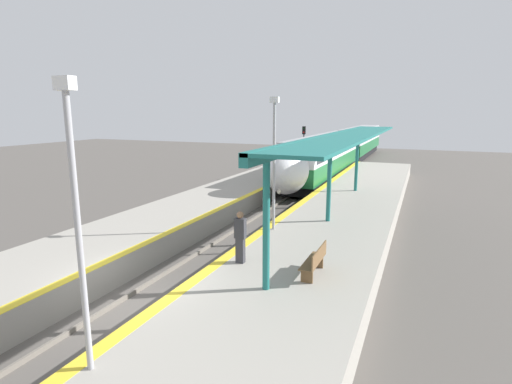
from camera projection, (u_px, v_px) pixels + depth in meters
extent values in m
plane|color=#56514C|center=(136.00, 309.00, 12.30)|extent=(120.00, 120.00, 0.00)
cube|color=slate|center=(117.00, 303.00, 12.56)|extent=(0.08, 90.00, 0.15)
cube|color=slate|center=(155.00, 311.00, 12.01)|extent=(0.08, 90.00, 0.15)
cube|color=black|center=(326.00, 174.00, 35.17)|extent=(2.39, 17.44, 0.78)
cube|color=#196633|center=(326.00, 164.00, 35.00)|extent=(2.71, 18.96, 0.94)
cube|color=#196633|center=(326.00, 157.00, 34.88)|extent=(2.73, 18.96, 0.32)
cube|color=silver|center=(327.00, 147.00, 34.70)|extent=(2.71, 18.96, 1.42)
cube|color=black|center=(327.00, 148.00, 34.72)|extent=(2.74, 17.44, 0.78)
cube|color=#9E9EA3|center=(327.00, 137.00, 34.53)|extent=(2.44, 18.96, 0.30)
cylinder|color=black|center=(294.00, 189.00, 29.18)|extent=(0.12, 0.88, 0.88)
cylinder|color=black|center=(313.00, 190.00, 28.63)|extent=(0.12, 0.88, 0.88)
cylinder|color=black|center=(303.00, 184.00, 31.16)|extent=(0.12, 0.88, 0.88)
cylinder|color=black|center=(321.00, 185.00, 30.61)|extent=(0.12, 0.88, 0.88)
cylinder|color=black|center=(330.00, 168.00, 39.79)|extent=(0.12, 0.88, 0.88)
cylinder|color=black|center=(344.00, 169.00, 39.24)|extent=(0.12, 0.88, 0.88)
cylinder|color=black|center=(334.00, 165.00, 41.78)|extent=(0.12, 0.88, 0.88)
cylinder|color=black|center=(348.00, 166.00, 41.23)|extent=(0.12, 0.88, 0.88)
ellipsoid|color=silver|center=(287.00, 171.00, 25.06)|extent=(2.61, 4.02, 2.94)
ellipsoid|color=black|center=(285.00, 164.00, 24.51)|extent=(1.90, 2.34, 1.50)
sphere|color=#F9F4CC|center=(279.00, 192.00, 23.91)|extent=(0.24, 0.24, 0.24)
cube|color=black|center=(360.00, 153.00, 53.02)|extent=(2.39, 17.44, 0.78)
cube|color=#196633|center=(360.00, 146.00, 52.85)|extent=(2.71, 18.96, 0.94)
cube|color=#196633|center=(361.00, 142.00, 52.72)|extent=(2.73, 18.96, 0.32)
cube|color=silver|center=(361.00, 135.00, 52.55)|extent=(2.71, 18.96, 1.42)
cube|color=black|center=(361.00, 135.00, 52.57)|extent=(2.74, 17.44, 0.78)
cube|color=#9E9EA3|center=(361.00, 128.00, 52.38)|extent=(2.44, 18.96, 0.30)
cylinder|color=black|center=(345.00, 159.00, 47.02)|extent=(0.12, 0.88, 0.88)
cylinder|color=black|center=(357.00, 160.00, 46.47)|extent=(0.12, 0.88, 0.88)
cylinder|color=black|center=(348.00, 158.00, 49.01)|extent=(0.12, 0.88, 0.88)
cylinder|color=black|center=(360.00, 158.00, 48.46)|extent=(0.12, 0.88, 0.88)
cylinder|color=black|center=(360.00, 151.00, 57.64)|extent=(0.12, 0.88, 0.88)
cylinder|color=black|center=(370.00, 151.00, 57.09)|extent=(0.12, 0.88, 0.88)
cylinder|color=black|center=(362.00, 149.00, 59.63)|extent=(0.12, 0.88, 0.88)
cylinder|color=black|center=(372.00, 150.00, 59.08)|extent=(0.12, 0.88, 0.88)
cube|color=#9E998E|center=(261.00, 321.00, 10.61)|extent=(5.17, 64.00, 1.02)
cube|color=yellow|center=(184.00, 288.00, 11.42)|extent=(0.40, 64.00, 0.01)
cube|color=#9E998E|center=(46.00, 275.00, 13.64)|extent=(4.39, 64.00, 1.02)
cube|color=yellow|center=(89.00, 269.00, 12.77)|extent=(0.40, 64.00, 0.01)
cube|color=brown|center=(307.00, 276.00, 11.74)|extent=(0.36, 0.06, 0.42)
cube|color=brown|center=(318.00, 261.00, 12.89)|extent=(0.36, 0.06, 0.42)
cube|color=brown|center=(313.00, 261.00, 12.27)|extent=(0.44, 1.69, 0.03)
cube|color=brown|center=(319.00, 255.00, 12.15)|extent=(0.04, 1.69, 0.44)
cube|color=#333338|center=(240.00, 250.00, 13.27)|extent=(0.28, 0.20, 0.85)
cube|color=#333338|center=(240.00, 228.00, 13.12)|extent=(0.36, 0.22, 0.68)
sphere|color=#936B4C|center=(240.00, 215.00, 13.03)|extent=(0.23, 0.23, 0.23)
cylinder|color=#59595E|center=(303.00, 156.00, 36.17)|extent=(0.14, 0.14, 3.99)
cube|color=black|center=(304.00, 130.00, 35.70)|extent=(0.28, 0.20, 0.70)
sphere|color=black|center=(304.00, 128.00, 35.57)|extent=(0.14, 0.14, 0.14)
sphere|color=red|center=(304.00, 132.00, 35.64)|extent=(0.14, 0.14, 0.14)
cylinder|color=#9E9EA3|center=(79.00, 239.00, 7.32)|extent=(0.12, 0.12, 5.31)
cube|color=silver|center=(65.00, 83.00, 6.77)|extent=(0.36, 0.20, 0.24)
cylinder|color=#9E9EA3|center=(274.00, 168.00, 16.62)|extent=(0.12, 0.12, 5.31)
cube|color=silver|center=(275.00, 100.00, 16.07)|extent=(0.36, 0.20, 0.24)
cylinder|color=#1E6B66|center=(266.00, 226.00, 11.00)|extent=(0.20, 0.20, 3.74)
cylinder|color=#1E6B66|center=(329.00, 181.00, 18.07)|extent=(0.20, 0.20, 3.74)
cylinder|color=#1E6B66|center=(357.00, 162.00, 25.13)|extent=(0.20, 0.20, 3.74)
cube|color=#1E6B66|center=(331.00, 137.00, 17.68)|extent=(0.24, 18.64, 0.36)
cube|color=#1E6B66|center=(351.00, 135.00, 17.31)|extent=(2.00, 18.64, 0.10)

